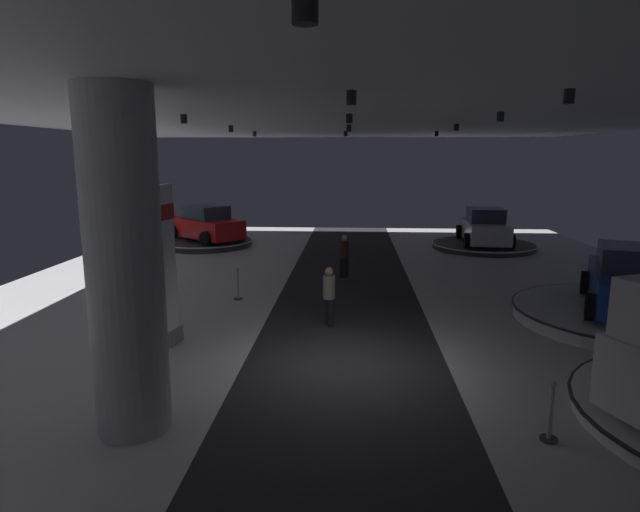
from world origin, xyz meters
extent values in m
cube|color=#B2B2B7|center=(0.00, 0.00, -0.03)|extent=(24.00, 44.00, 0.05)
cube|color=#232328|center=(0.00, 0.00, 0.00)|extent=(4.40, 44.00, 0.01)
cube|color=silver|center=(0.00, 0.00, 5.55)|extent=(24.00, 44.00, 0.10)
cylinder|color=black|center=(-4.07, -2.38, 5.32)|extent=(0.16, 0.16, 0.22)
cylinder|color=black|center=(-4.05, 2.48, 5.32)|extent=(0.16, 0.16, 0.22)
cylinder|color=black|center=(-4.01, 7.43, 5.32)|extent=(0.16, 0.16, 0.22)
cylinder|color=black|center=(-4.04, 12.00, 5.32)|extent=(0.16, 0.16, 0.22)
cylinder|color=black|center=(-0.17, -7.42, 5.32)|extent=(0.16, 0.16, 0.22)
cylinder|color=black|center=(0.09, -2.22, 5.32)|extent=(0.16, 0.16, 0.22)
cylinder|color=black|center=(0.02, 2.55, 5.32)|extent=(0.16, 0.16, 0.22)
cylinder|color=black|center=(-0.03, 7.31, 5.32)|extent=(0.16, 0.16, 0.22)
cylinder|color=black|center=(-0.20, 11.86, 5.32)|extent=(0.16, 0.16, 0.22)
cylinder|color=black|center=(3.37, -2.21, 5.32)|extent=(0.16, 0.16, 0.22)
cylinder|color=black|center=(3.52, 2.14, 5.32)|extent=(0.16, 0.16, 0.22)
cylinder|color=black|center=(3.43, 7.02, 5.32)|extent=(0.16, 0.16, 0.22)
cylinder|color=black|center=(3.58, 12.12, 5.32)|extent=(0.16, 0.16, 0.22)
cylinder|color=#ADADB2|center=(-3.44, -2.79, 2.75)|extent=(1.19, 1.19, 5.50)
cube|color=slate|center=(-4.66, 1.23, 0.17)|extent=(1.35, 0.84, 0.35)
cube|color=white|center=(-4.66, 1.23, 2.07)|extent=(1.18, 0.73, 3.44)
cube|color=red|center=(-4.66, 1.23, 3.17)|extent=(1.20, 0.76, 0.36)
cylinder|color=black|center=(4.77, -1.90, 0.69)|extent=(0.88, 0.56, 0.84)
cylinder|color=#333338|center=(-7.13, 14.90, 0.15)|extent=(4.49, 4.49, 0.30)
cylinder|color=white|center=(-7.13, 14.90, 0.27)|extent=(4.58, 4.58, 0.05)
cube|color=red|center=(-7.13, 14.90, 0.91)|extent=(4.37, 4.09, 0.90)
cube|color=#2D3842|center=(-7.02, 14.81, 1.66)|extent=(2.46, 2.42, 0.70)
cylinder|color=black|center=(-8.87, 15.07, 0.64)|extent=(0.66, 0.61, 0.68)
cylinder|color=black|center=(-7.57, 16.59, 0.64)|extent=(0.66, 0.61, 0.68)
cylinder|color=black|center=(-6.69, 13.22, 0.64)|extent=(0.66, 0.61, 0.68)
cylinder|color=black|center=(-5.40, 14.74, 0.64)|extent=(0.66, 0.61, 0.68)
sphere|color=white|center=(-9.02, 15.86, 1.02)|extent=(0.18, 0.18, 0.18)
sphere|color=white|center=(-8.38, 16.61, 1.02)|extent=(0.18, 0.18, 0.18)
cylinder|color=#B7B7BC|center=(7.53, 3.47, 0.18)|extent=(5.77, 5.77, 0.37)
cylinder|color=black|center=(7.53, 3.47, 0.34)|extent=(5.89, 5.89, 0.05)
cube|color=navy|center=(7.53, 3.47, 0.98)|extent=(3.14, 4.56, 0.90)
cube|color=#2D3842|center=(7.58, 3.61, 1.73)|extent=(2.12, 2.32, 0.70)
cylinder|color=black|center=(6.10, 2.47, 0.71)|extent=(0.44, 0.71, 0.68)
cylinder|color=black|center=(7.08, 5.15, 0.71)|extent=(0.44, 0.71, 0.68)
sphere|color=white|center=(6.35, 1.71, 1.09)|extent=(0.18, 0.18, 0.18)
cylinder|color=#333338|center=(6.45, 14.97, 0.13)|extent=(4.81, 4.81, 0.26)
cylinder|color=white|center=(6.45, 14.97, 0.23)|extent=(4.91, 4.91, 0.05)
cube|color=silver|center=(6.45, 14.97, 0.87)|extent=(2.08, 4.31, 0.90)
cube|color=#2D3842|center=(6.44, 14.82, 1.62)|extent=(1.69, 2.00, 0.70)
cylinder|color=black|center=(5.55, 16.47, 0.60)|extent=(0.27, 0.69, 0.68)
cylinder|color=black|center=(7.55, 16.33, 0.60)|extent=(0.27, 0.69, 0.68)
cylinder|color=black|center=(5.36, 13.62, 0.60)|extent=(0.27, 0.69, 0.68)
cylinder|color=black|center=(7.35, 13.48, 0.60)|extent=(0.27, 0.69, 0.68)
sphere|color=white|center=(6.10, 17.06, 0.98)|extent=(0.18, 0.18, 0.18)
sphere|color=white|center=(7.09, 16.99, 0.98)|extent=(0.18, 0.18, 0.18)
cylinder|color=black|center=(-0.52, 2.77, 0.40)|extent=(0.14, 0.14, 0.80)
cylinder|color=black|center=(-0.42, 2.62, 0.40)|extent=(0.14, 0.14, 0.80)
cylinder|color=#6B665B|center=(-0.47, 2.69, 1.06)|extent=(0.32, 0.32, 0.62)
sphere|color=#99755B|center=(-0.47, 2.69, 1.48)|extent=(0.22, 0.22, 0.22)
cylinder|color=black|center=(-0.25, 8.32, 0.40)|extent=(0.14, 0.14, 0.80)
cylinder|color=black|center=(-0.08, 8.38, 0.40)|extent=(0.14, 0.14, 0.80)
cylinder|color=#472323|center=(-0.16, 8.35, 1.06)|extent=(0.32, 0.32, 0.62)
sphere|color=beige|center=(-0.16, 8.35, 1.48)|extent=(0.22, 0.22, 0.22)
cylinder|color=#333338|center=(-3.42, 5.16, 0.02)|extent=(0.28, 0.28, 0.04)
cylinder|color=#B2B2B7|center=(-3.42, 5.16, 0.48)|extent=(0.07, 0.07, 0.96)
sphere|color=#B2B2B7|center=(-3.42, 5.16, 0.96)|extent=(0.10, 0.10, 0.10)
cylinder|color=#333338|center=(3.27, -2.82, 0.02)|extent=(0.28, 0.28, 0.04)
cylinder|color=#B2B2B7|center=(3.27, -2.82, 0.48)|extent=(0.07, 0.07, 0.96)
sphere|color=#B2B2B7|center=(3.27, -2.82, 0.96)|extent=(0.10, 0.10, 0.10)
camera|label=1|loc=(0.12, -10.76, 4.45)|focal=29.84mm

